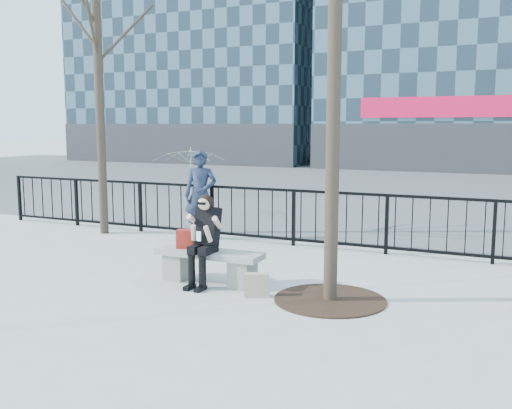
% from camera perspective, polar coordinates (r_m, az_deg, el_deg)
% --- Properties ---
extents(ground, '(120.00, 120.00, 0.00)m').
position_cam_1_polar(ground, '(8.61, -4.68, -7.79)').
color(ground, '#9B9C97').
rests_on(ground, ground).
extents(street_surface, '(60.00, 23.00, 0.01)m').
position_cam_1_polar(street_surface, '(22.72, 14.08, 1.84)').
color(street_surface, '#474747').
rests_on(street_surface, ground).
extents(railing, '(14.00, 0.06, 1.10)m').
position_cam_1_polar(railing, '(11.15, 2.82, -1.24)').
color(railing, black).
rests_on(railing, ground).
extents(tree_left, '(2.80, 2.80, 6.50)m').
position_cam_1_polar(tree_left, '(12.88, -15.71, 18.99)').
color(tree_left, black).
rests_on(tree_left, ground).
extents(tree_grate, '(1.50, 1.50, 0.02)m').
position_cam_1_polar(tree_grate, '(7.80, 7.40, -9.42)').
color(tree_grate, black).
rests_on(tree_grate, ground).
extents(bench_main, '(1.65, 0.46, 0.49)m').
position_cam_1_polar(bench_main, '(8.54, -4.70, -5.84)').
color(bench_main, slate).
rests_on(bench_main, ground).
extents(seated_woman, '(0.50, 0.64, 1.34)m').
position_cam_1_polar(seated_woman, '(8.32, -5.27, -3.61)').
color(seated_woman, black).
rests_on(seated_woman, ground).
extents(handbag, '(0.37, 0.27, 0.28)m').
position_cam_1_polar(handbag, '(8.67, -6.82, -3.44)').
color(handbag, '#A71E14').
rests_on(handbag, bench_main).
extents(shopping_bag, '(0.37, 0.25, 0.33)m').
position_cam_1_polar(shopping_bag, '(7.87, 0.09, -8.06)').
color(shopping_bag, beige).
rests_on(shopping_bag, ground).
extents(standing_man, '(0.77, 0.62, 1.83)m').
position_cam_1_polar(standing_man, '(11.68, -5.56, 0.95)').
color(standing_man, black).
rests_on(standing_man, ground).
extents(vendor_umbrella, '(2.05, 2.09, 1.76)m').
position_cam_1_polar(vendor_umbrella, '(15.03, -6.62, 2.36)').
color(vendor_umbrella, yellow).
rests_on(vendor_umbrella, ground).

